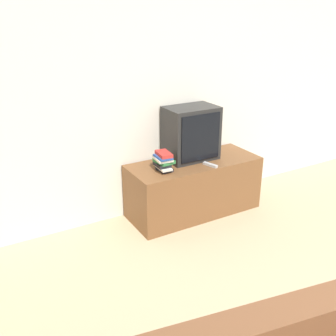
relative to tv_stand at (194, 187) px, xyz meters
The scene contains 5 objects.
wall_back 1.09m from the tv_stand, 121.41° to the left, with size 9.00×0.06×2.60m.
tv_stand is the anchor object (origin of this frame).
television 0.56m from the tv_stand, 80.57° to the left, with size 0.51×0.35×0.54m.
book_stack 0.55m from the tv_stand, behind, with size 0.18×0.22×0.19m.
remote_on_stand 0.35m from the tv_stand, 69.25° to the right, with size 0.08×0.16×0.02m.
Camera 1 is at (-1.87, -0.35, 1.99)m, focal length 42.00 mm.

